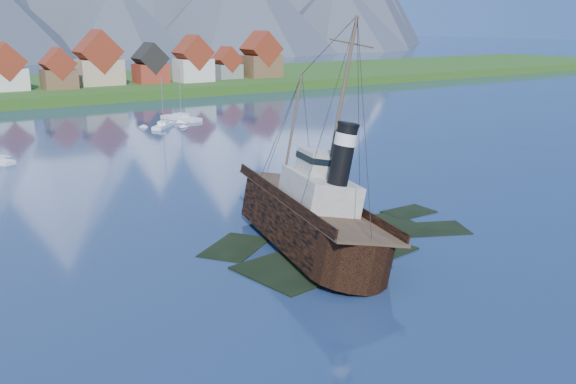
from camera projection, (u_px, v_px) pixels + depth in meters
ground at (339, 247)px, 67.07m from camera, size 1400.00×1400.00×0.00m
shoal at (339, 241)px, 69.84m from camera, size 31.71×21.24×1.14m
shore_bank at (5, 95)px, 203.14m from camera, size 600.00×80.00×3.20m
seawall at (34, 108)px, 172.72m from camera, size 600.00×2.50×2.00m
tugboat_wreck at (295, 213)px, 68.17m from camera, size 7.36×31.72×25.14m
sailboat_d at (164, 126)px, 141.88m from camera, size 7.60×7.61×11.74m
sailboat_e at (181, 119)px, 152.44m from camera, size 6.30×11.58×13.08m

